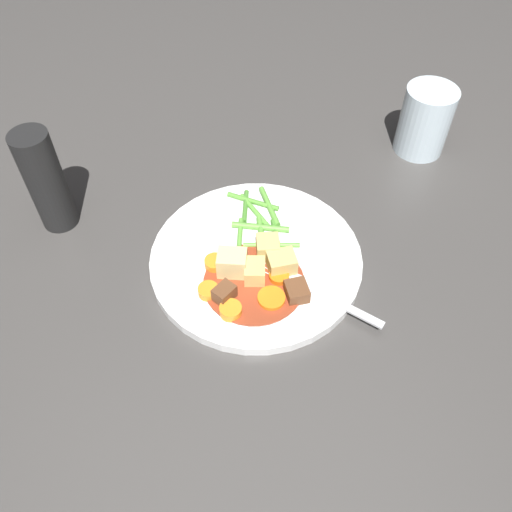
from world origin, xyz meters
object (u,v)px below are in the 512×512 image
(potato_chunk_1, at_px, (232,264))
(pepper_mill, at_px, (46,181))
(meat_chunk_1, at_px, (224,294))
(carrot_slice_0, at_px, (231,310))
(potato_chunk_0, at_px, (282,263))
(carrot_slice_4, at_px, (208,291))
(potato_chunk_3, at_px, (255,272))
(fork, at_px, (314,291))
(water_glass, at_px, (425,121))
(carrot_slice_1, at_px, (279,277))
(dinner_plate, at_px, (256,259))
(carrot_slice_2, at_px, (271,299))
(potato_chunk_2, at_px, (268,250))
(carrot_slice_3, at_px, (215,263))
(meat_chunk_0, at_px, (297,291))

(potato_chunk_1, relative_size, pepper_mill, 0.24)
(meat_chunk_1, bearing_deg, pepper_mill, -127.34)
(carrot_slice_0, xyz_separation_m, potato_chunk_0, (-0.06, 0.07, 0.01))
(carrot_slice_0, height_order, meat_chunk_1, meat_chunk_1)
(carrot_slice_4, relative_size, potato_chunk_0, 0.73)
(potato_chunk_3, relative_size, fork, 0.22)
(water_glass, bearing_deg, potato_chunk_0, -46.93)
(potato_chunk_3, bearing_deg, carrot_slice_1, 81.13)
(dinner_plate, bearing_deg, carrot_slice_2, 9.01)
(carrot_slice_2, distance_m, fork, 0.06)
(carrot_slice_0, distance_m, potato_chunk_2, 0.10)
(carrot_slice_4, xyz_separation_m, pepper_mill, (-0.16, -0.20, 0.06))
(potato_chunk_0, height_order, potato_chunk_2, potato_chunk_2)
(carrot_slice_3, xyz_separation_m, potato_chunk_2, (-0.01, 0.07, 0.01))
(potato_chunk_1, bearing_deg, carrot_slice_3, -117.88)
(fork, bearing_deg, carrot_slice_4, -94.52)
(carrot_slice_3, xyz_separation_m, meat_chunk_1, (0.05, 0.01, 0.01))
(water_glass, bearing_deg, carrot_slice_2, -43.85)
(dinner_plate, bearing_deg, carrot_slice_1, 31.54)
(carrot_slice_3, bearing_deg, potato_chunk_2, 96.63)
(carrot_slice_4, height_order, pepper_mill, pepper_mill)
(carrot_slice_0, xyz_separation_m, carrot_slice_2, (-0.01, 0.05, -0.00))
(fork, bearing_deg, water_glass, 141.68)
(potato_chunk_2, relative_size, fork, 0.21)
(carrot_slice_0, height_order, carrot_slice_4, same)
(carrot_slice_2, xyz_separation_m, carrot_slice_4, (-0.02, -0.08, 0.00))
(carrot_slice_3, bearing_deg, carrot_slice_1, 69.88)
(carrot_slice_0, relative_size, potato_chunk_3, 0.84)
(carrot_slice_2, height_order, meat_chunk_1, meat_chunk_1)
(dinner_plate, relative_size, carrot_slice_1, 10.88)
(potato_chunk_3, relative_size, pepper_mill, 0.21)
(potato_chunk_3, height_order, fork, potato_chunk_3)
(carrot_slice_2, xyz_separation_m, pepper_mill, (-0.18, -0.28, 0.06))
(pepper_mill, bearing_deg, meat_chunk_1, 52.66)
(carrot_slice_3, relative_size, potato_chunk_0, 0.76)
(meat_chunk_1, relative_size, fork, 0.18)
(carrot_slice_0, distance_m, carrot_slice_1, 0.08)
(carrot_slice_0, relative_size, potato_chunk_1, 0.74)
(carrot_slice_0, relative_size, carrot_slice_2, 0.79)
(potato_chunk_0, height_order, pepper_mill, pepper_mill)
(carrot_slice_4, distance_m, potato_chunk_0, 0.10)
(carrot_slice_4, distance_m, fork, 0.13)
(carrot_slice_3, bearing_deg, carrot_slice_4, -13.77)
(carrot_slice_3, distance_m, potato_chunk_0, 0.09)
(water_glass, bearing_deg, carrot_slice_0, -47.44)
(pepper_mill, bearing_deg, fork, 63.09)
(potato_chunk_1, bearing_deg, meat_chunk_0, 59.10)
(carrot_slice_0, distance_m, water_glass, 0.44)
(potato_chunk_0, bearing_deg, meat_chunk_0, 17.54)
(carrot_slice_4, bearing_deg, fork, 85.48)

